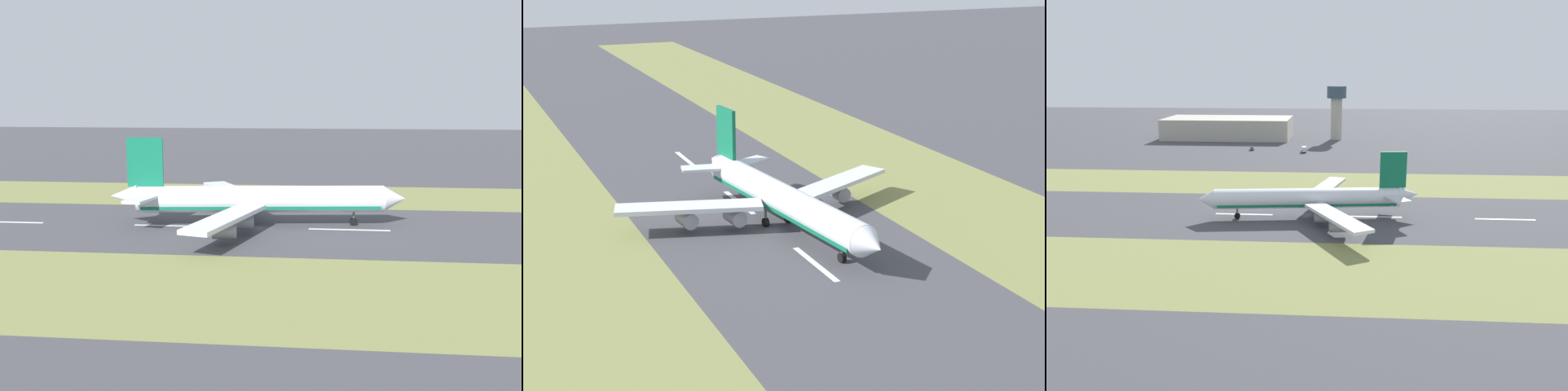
{
  "view_description": "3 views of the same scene",
  "coord_description": "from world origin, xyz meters",
  "views": [
    {
      "loc": [
        133.47,
        13.74,
        29.8
      ],
      "look_at": [
        -2.31,
        -0.37,
        7.0
      ],
      "focal_mm": 42.0,
      "sensor_mm": 36.0,
      "label": 1
    },
    {
      "loc": [
        62.54,
        152.51,
        58.28
      ],
      "look_at": [
        -2.31,
        -0.37,
        7.0
      ],
      "focal_mm": 60.0,
      "sensor_mm": 36.0,
      "label": 2
    },
    {
      "loc": [
        -150.9,
        -10.57,
        45.29
      ],
      "look_at": [
        -2.31,
        -0.37,
        7.0
      ],
      "focal_mm": 35.0,
      "sensor_mm": 36.0,
      "label": 3
    }
  ],
  "objects": [
    {
      "name": "centreline_dash_near",
      "position": [
        0.0,
        -60.37,
        0.01
      ],
      "size": [
        1.2,
        18.0,
        0.01
      ],
      "primitive_type": "cube",
      "color": "silver",
      "rests_on": "ground"
    },
    {
      "name": "control_tower",
      "position": [
        167.68,
        -6.9,
        20.27
      ],
      "size": [
        12.0,
        12.0,
        32.88
      ],
      "color": "#B2AD9E",
      "rests_on": "ground"
    },
    {
      "name": "ground_plane",
      "position": [
        0.0,
        0.0,
        0.0
      ],
      "size": [
        800.0,
        800.0,
        0.0
      ],
      "primitive_type": "plane",
      "color": "#424247"
    },
    {
      "name": "terminal_building",
      "position": [
        170.19,
        61.77,
        6.44
      ],
      "size": [
        36.0,
        79.17,
        12.87
      ],
      "primitive_type": "cube",
      "color": "#B2AD9E",
      "rests_on": "ground"
    },
    {
      "name": "service_truck",
      "position": [
        118.05,
        9.6,
        1.67
      ],
      "size": [
        6.15,
        2.94,
        3.1
      ],
      "color": "#1E51B2",
      "rests_on": "ground"
    },
    {
      "name": "apron_car",
      "position": [
        122.65,
        38.68,
        1.0
      ],
      "size": [
        4.65,
        2.63,
        2.03
      ],
      "color": "#4C4C51",
      "rests_on": "ground"
    },
    {
      "name": "grass_median_east",
      "position": [
        45.0,
        0.0,
        0.0
      ],
      "size": [
        40.0,
        600.0,
        0.01
      ],
      "primitive_type": "cube",
      "color": "olive",
      "rests_on": "ground"
    },
    {
      "name": "centreline_dash_far",
      "position": [
        0.0,
        19.63,
        0.01
      ],
      "size": [
        1.2,
        18.0,
        0.01
      ],
      "primitive_type": "cube",
      "color": "silver",
      "rests_on": "ground"
    },
    {
      "name": "grass_median_west",
      "position": [
        -45.0,
        0.0,
        0.0
      ],
      "size": [
        40.0,
        600.0,
        0.01
      ],
      "primitive_type": "cube",
      "color": "olive",
      "rests_on": "ground"
    },
    {
      "name": "airplane_main_jet",
      "position": [
        -2.08,
        -2.26,
        6.02
      ],
      "size": [
        63.7,
        67.18,
        20.2
      ],
      "color": "silver",
      "rests_on": "ground"
    },
    {
      "name": "centreline_dash_mid",
      "position": [
        0.0,
        -20.37,
        0.01
      ],
      "size": [
        1.2,
        18.0,
        0.01
      ],
      "primitive_type": "cube",
      "color": "silver",
      "rests_on": "ground"
    }
  ]
}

